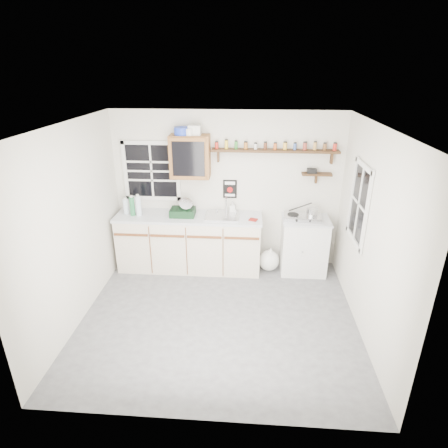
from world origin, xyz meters
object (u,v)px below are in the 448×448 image
object	(u,v)px
right_cabinet	(304,245)
dish_rack	(184,210)
upper_cabinet	(190,157)
main_cabinet	(190,242)
hotplate	(302,217)
spice_shelf	(275,150)

from	to	relation	value
right_cabinet	dish_rack	world-z (taller)	dish_rack
upper_cabinet	dish_rack	distance (m)	0.83
main_cabinet	hotplate	distance (m)	1.84
spice_shelf	hotplate	bearing A→B (deg)	-24.37
spice_shelf	dish_rack	world-z (taller)	spice_shelf
main_cabinet	dish_rack	bearing A→B (deg)	-176.35
right_cabinet	upper_cabinet	world-z (taller)	upper_cabinet
hotplate	spice_shelf	bearing A→B (deg)	160.58
main_cabinet	upper_cabinet	distance (m)	1.37
right_cabinet	hotplate	distance (m)	0.50
dish_rack	right_cabinet	bearing A→B (deg)	0.61
right_cabinet	upper_cabinet	bearing A→B (deg)	176.24
spice_shelf	dish_rack	size ratio (longest dim) A/B	4.96
dish_rack	hotplate	world-z (taller)	dish_rack
dish_rack	spice_shelf	bearing A→B (deg)	8.64
main_cabinet	spice_shelf	bearing A→B (deg)	9.22
spice_shelf	hotplate	xyz separation A→B (m)	(0.46, -0.21, -0.98)
spice_shelf	hotplate	size ratio (longest dim) A/B	3.22
upper_cabinet	right_cabinet	bearing A→B (deg)	-3.76
main_cabinet	upper_cabinet	world-z (taller)	upper_cabinet
right_cabinet	dish_rack	bearing A→B (deg)	-179.10
dish_rack	main_cabinet	bearing A→B (deg)	3.35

